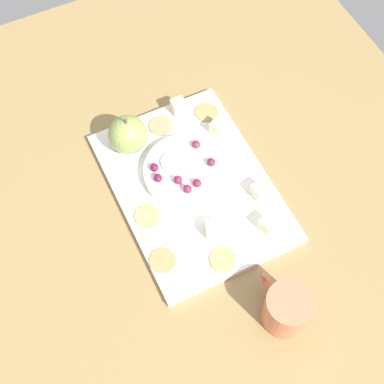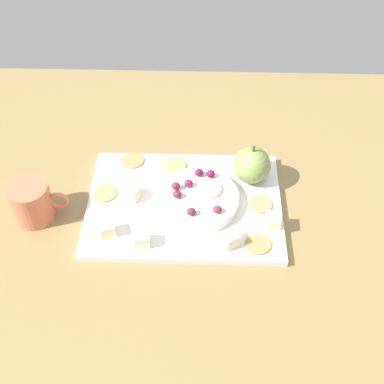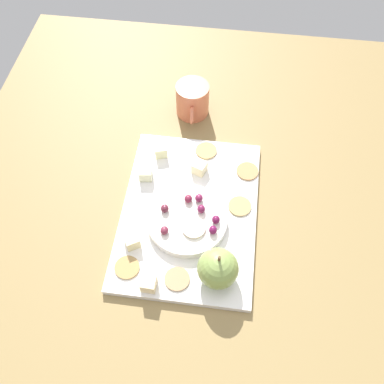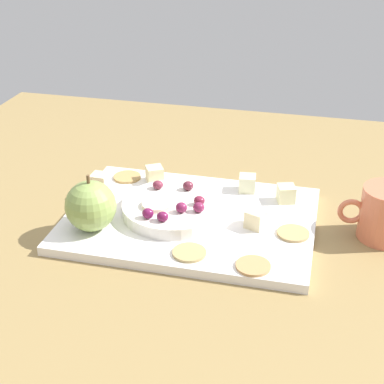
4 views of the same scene
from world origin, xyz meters
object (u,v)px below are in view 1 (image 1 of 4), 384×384
object	(u,v)px
grape_6	(188,189)
apple_slice_0	(173,162)
cracker_0	(148,217)
grape_2	(158,178)
cracker_2	(223,260)
grape_1	(211,162)
cheese_cube_3	(218,127)
grape_4	(196,144)
platter	(192,187)
grape_3	(197,183)
cracker_4	(163,261)
grape_0	(154,167)
serving_dish	(186,172)
grape_5	(178,180)
cup	(287,309)
cracker_3	(207,112)
apple_whole	(128,135)
cheese_cube_1	(260,191)
cheese_cube_2	(213,229)
cracker_1	(161,126)
cheese_cube_0	(268,225)
cheese_cube_4	(179,106)

from	to	relation	value
grape_6	apple_slice_0	bearing A→B (deg)	178.23
cracker_0	grape_2	size ratio (longest dim) A/B	2.75
cracker_2	grape_1	world-z (taller)	grape_1
cheese_cube_3	grape_4	world-z (taller)	grape_4
platter	grape_2	distance (cm)	7.14
platter	grape_3	xyz separation A→B (cm)	(1.30, 0.35, 3.35)
cracker_2	cracker_4	world-z (taller)	same
platter	grape_0	size ratio (longest dim) A/B	21.97
cracker_0	serving_dish	bearing A→B (deg)	116.51
grape_1	grape_5	size ratio (longest dim) A/B	1.00
grape_1	apple_slice_0	size ratio (longest dim) A/B	0.37
grape_3	cup	xyz separation A→B (cm)	(27.47, 2.68, -0.03)
grape_4	cracker_3	bearing A→B (deg)	140.87
cracker_4	cup	distance (cm)	22.63
apple_whole	cracker_4	bearing A→B (deg)	-9.86
cracker_4	serving_dish	bearing A→B (deg)	141.00
cheese_cube_3	grape_3	bearing A→B (deg)	-43.66
grape_5	cup	world-z (taller)	cup
apple_whole	apple_slice_0	world-z (taller)	apple_whole
cheese_cube_1	grape_5	xyz separation A→B (cm)	(-7.96, -12.88, 1.37)
cracker_2	grape_3	world-z (taller)	grape_3
cracker_2	grape_6	size ratio (longest dim) A/B	2.75
cheese_cube_2	grape_0	xyz separation A→B (cm)	(-15.36, -4.44, 1.35)
grape_4	apple_slice_0	distance (cm)	5.74
grape_2	grape_3	size ratio (longest dim) A/B	1.00
platter	grape_6	distance (cm)	4.21
cracker_0	cracker_1	bearing A→B (deg)	148.83
platter	cracker_1	distance (cm)	14.88
cheese_cube_0	cheese_cube_4	xyz separation A→B (cm)	(-30.65, -3.01, 0.00)
serving_dish	cracker_1	world-z (taller)	serving_dish
grape_4	cup	xyz separation A→B (cm)	(35.14, -0.93, -0.00)
apple_whole	cheese_cube_0	size ratio (longest dim) A/B	2.81
cheese_cube_1	grape_4	bearing A→B (deg)	-154.71
cracker_2	apple_whole	bearing A→B (deg)	-169.83
grape_0	cup	xyz separation A→B (cm)	(33.88, 8.34, -0.10)
cheese_cube_0	grape_5	size ratio (longest dim) A/B	1.56
platter	apple_slice_0	world-z (taller)	apple_slice_0
cracker_1	grape_1	bearing A→B (deg)	18.31
cheese_cube_1	cup	xyz separation A→B (cm)	(21.59, -7.33, 1.25)
grape_1	grape_4	size ratio (longest dim) A/B	1.00
grape_2	grape_5	size ratio (longest dim) A/B	1.00
cracker_1	cracker_2	xyz separation A→B (cm)	(30.74, -2.05, 0.00)
apple_whole	cracker_1	bearing A→B (deg)	102.12
grape_4	cup	size ratio (longest dim) A/B	0.16
cheese_cube_4	cheese_cube_0	bearing A→B (deg)	5.60
cracker_1	grape_5	bearing A→B (deg)	-11.31
platter	grape_2	world-z (taller)	grape_2
cracker_3	grape_5	world-z (taller)	grape_5
cracker_2	grape_5	distance (cm)	16.88
grape_4	grape_2	bearing A→B (deg)	-69.50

